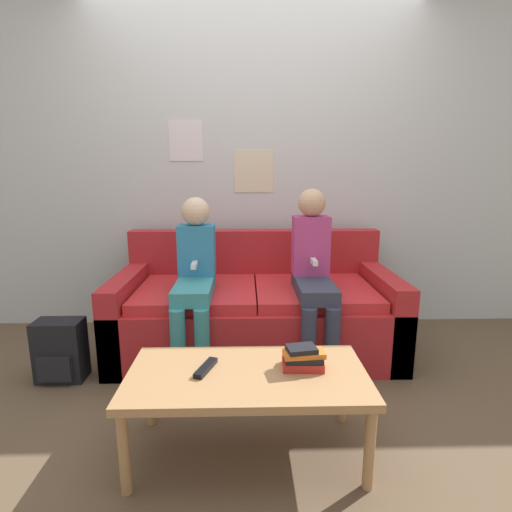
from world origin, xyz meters
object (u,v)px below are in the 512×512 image
backpack (60,351)px  couch (255,311)px  tv_remote (206,368)px  coffee_table (247,381)px  person_left (195,272)px  person_right (313,268)px

backpack → couch: bearing=19.5°
tv_remote → backpack: 1.17m
coffee_table → backpack: coffee_table is taller
couch → tv_remote: 1.11m
couch → backpack: bearing=-160.5°
tv_remote → coffee_table: bearing=11.6°
coffee_table → person_left: person_left is taller
person_right → tv_remote: size_ratio=6.56×
couch → coffee_table: (-0.06, -1.10, 0.08)m
tv_remote → backpack: tv_remote is taller
coffee_table → tv_remote: size_ratio=6.01×
person_right → backpack: bearing=-171.9°
person_left → backpack: 0.93m
person_left → tv_remote: size_ratio=6.25×
coffee_table → tv_remote: tv_remote is taller
person_left → person_right: (0.76, 0.01, 0.02)m
person_right → tv_remote: 1.09m
coffee_table → person_right: size_ratio=0.92×
coffee_table → backpack: 1.33m
couch → person_right: 0.55m
person_left → person_right: person_right is taller
couch → coffee_table: size_ratio=1.83×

